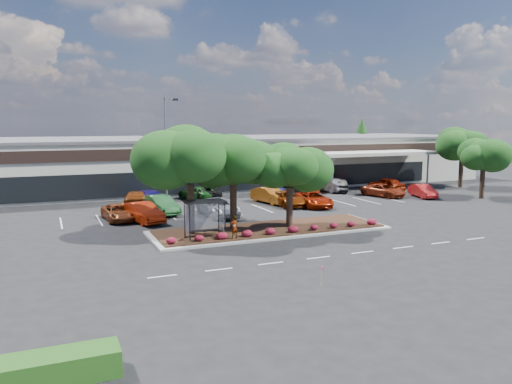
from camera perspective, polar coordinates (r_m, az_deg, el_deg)
name	(u,v)px	position (r m, az deg, el deg)	size (l,w,h in m)	color
ground	(319,240)	(35.40, 7.26, -5.46)	(160.00, 160.00, 0.00)	black
retail_store	(190,161)	(66.17, -7.60, 3.53)	(80.40, 25.20, 6.25)	beige
landscape_island	(270,229)	(37.94, 1.59, -4.30)	(18.00, 6.00, 0.26)	#A09F9A
lane_markings	(259,215)	(44.45, 0.33, -2.63)	(33.12, 20.06, 0.01)	silver
shrub_row	(282,230)	(36.00, 2.99, -4.34)	(17.00, 0.80, 0.50)	maroon
bus_shelter	(204,208)	(34.63, -5.97, -1.84)	(2.75, 1.55, 2.59)	black
island_tree_west	(190,179)	(35.70, -7.51, 1.51)	(7.20, 7.20, 7.89)	#163B10
island_tree_mid	(233,180)	(37.47, -2.63, 1.43)	(6.60, 6.60, 7.32)	#163B10
island_tree_east	(290,185)	(37.74, 3.88, 0.84)	(5.80, 5.80, 6.50)	#163B10
hedge_south_west	(38,371)	(17.95, -23.64, -18.21)	(5.00, 1.30, 0.90)	#18440F
tree_east_near	(483,169)	(59.06, 24.52, 2.46)	(5.60, 5.60, 6.51)	#163B10
tree_east_far	(462,157)	(68.13, 22.45, 3.68)	(6.40, 6.40, 7.62)	#163B10
conifer_north_east	(361,144)	(89.96, 11.97, 5.44)	(3.96, 3.96, 9.00)	#163B10
person_waiting	(234,227)	(34.25, -2.53, -4.04)	(0.58, 0.38, 1.59)	#594C47
light_pole	(167,163)	(45.17, -10.11, 3.32)	(1.43, 0.51, 10.39)	#A09F9A
survey_stake	(322,273)	(25.52, 7.55, -9.20)	(0.07, 0.14, 1.05)	#A08554
car_0	(119,212)	(43.45, -15.41, -2.27)	(2.25, 4.87, 1.35)	brown
car_1	(143,213)	(42.06, -12.80, -2.31)	(1.74, 4.98, 1.64)	#9C1F07
car_2	(160,205)	(45.55, -10.89, -1.45)	(1.79, 5.12, 1.69)	#1F5226
car_3	(219,207)	(43.89, -4.27, -1.77)	(2.58, 5.60, 1.56)	#999BA4
car_4	(287,199)	(49.22, 3.61, -0.76)	(2.43, 5.26, 1.46)	#6C2604
car_5	(270,195)	(50.82, 1.64, -0.38)	(1.71, 4.92, 1.62)	brown
car_6	(314,199)	(49.00, 6.62, -0.81)	(2.49, 5.40, 1.50)	#981E05
car_7	(384,190)	(57.07, 14.37, 0.18)	(2.34, 5.07, 1.41)	maroon
car_8	(423,191)	(57.63, 18.53, 0.10)	(1.52, 4.35, 1.43)	maroon
car_9	(137,200)	(49.15, -13.48, -0.85)	(2.34, 5.76, 1.67)	#6A2B0B
car_10	(146,198)	(50.28, -12.42, -0.65)	(2.28, 5.60, 1.62)	#150F54
car_11	(209,192)	(53.88, -5.44, 0.04)	(2.62, 5.69, 1.58)	black
car_12	(198,193)	(53.29, -6.61, -0.13)	(2.42, 5.25, 1.46)	#124313
car_13	(276,193)	(53.61, 2.25, -0.07)	(1.66, 4.11, 1.40)	navy
car_14	(307,185)	(59.50, 5.87, 0.82)	(1.75, 5.02, 1.65)	brown
car_15	(338,186)	(60.01, 9.32, 0.73)	(1.57, 4.51, 1.49)	black
car_16	(328,185)	(59.78, 8.18, 0.79)	(1.69, 4.86, 1.60)	#54525A
car_17	(386,184)	(61.84, 14.65, 0.86)	(1.92, 4.78, 1.63)	maroon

